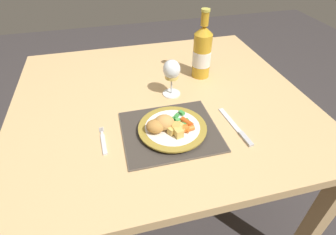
# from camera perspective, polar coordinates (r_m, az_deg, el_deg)

# --- Properties ---
(ground_plane) EXTENTS (6.00, 6.00, 0.00)m
(ground_plane) POSITION_cam_1_polar(r_m,az_deg,el_deg) (1.62, -1.22, -17.64)
(ground_plane) COLOR #383333
(dining_table) EXTENTS (1.17, 1.06, 0.74)m
(dining_table) POSITION_cam_1_polar(r_m,az_deg,el_deg) (1.13, -1.66, 0.91)
(dining_table) COLOR tan
(dining_table) RESTS_ON ground
(placemat) EXTENTS (0.33, 0.29, 0.01)m
(placemat) POSITION_cam_1_polar(r_m,az_deg,el_deg) (0.91, 0.47, -2.95)
(placemat) COLOR brown
(placemat) RESTS_ON dining_table
(dinner_plate) EXTENTS (0.23, 0.23, 0.02)m
(dinner_plate) POSITION_cam_1_polar(r_m,az_deg,el_deg) (0.90, 0.97, -2.44)
(dinner_plate) COLOR white
(dinner_plate) RESTS_ON placemat
(breaded_croquettes) EXTENTS (0.11, 0.08, 0.05)m
(breaded_croquettes) POSITION_cam_1_polar(r_m,az_deg,el_deg) (0.87, -1.64, -1.42)
(breaded_croquettes) COLOR #A87033
(breaded_croquettes) RESTS_ON dinner_plate
(green_beans_pile) EXTENTS (0.06, 0.09, 0.01)m
(green_beans_pile) POSITION_cam_1_polar(r_m,az_deg,el_deg) (0.91, 2.49, -0.35)
(green_beans_pile) COLOR #338438
(green_beans_pile) RESTS_ON dinner_plate
(glazed_carrots) EXTENTS (0.07, 0.07, 0.02)m
(glazed_carrots) POSITION_cam_1_polar(r_m,az_deg,el_deg) (0.88, 3.66, -2.01)
(glazed_carrots) COLOR orange
(glazed_carrots) RESTS_ON dinner_plate
(fork) EXTENTS (0.02, 0.14, 0.01)m
(fork) POSITION_cam_1_polar(r_m,az_deg,el_deg) (0.89, -13.86, -5.24)
(fork) COLOR silver
(fork) RESTS_ON dining_table
(table_knife) EXTENTS (0.04, 0.21, 0.01)m
(table_knife) POSITION_cam_1_polar(r_m,az_deg,el_deg) (0.95, 14.92, -2.46)
(table_knife) COLOR silver
(table_knife) RESTS_ON dining_table
(wine_glass) EXTENTS (0.07, 0.07, 0.15)m
(wine_glass) POSITION_cam_1_polar(r_m,az_deg,el_deg) (1.04, 0.80, 9.97)
(wine_glass) COLOR silver
(wine_glass) RESTS_ON dining_table
(bottle) EXTENTS (0.08, 0.08, 0.30)m
(bottle) POSITION_cam_1_polar(r_m,az_deg,el_deg) (1.18, 7.42, 13.91)
(bottle) COLOR gold
(bottle) RESTS_ON dining_table
(roast_potatoes) EXTENTS (0.06, 0.06, 0.03)m
(roast_potatoes) POSITION_cam_1_polar(r_m,az_deg,el_deg) (0.86, 1.77, -2.68)
(roast_potatoes) COLOR gold
(roast_potatoes) RESTS_ON dinner_plate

